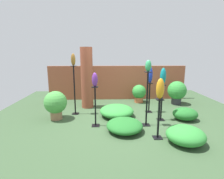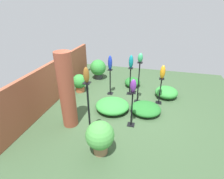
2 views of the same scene
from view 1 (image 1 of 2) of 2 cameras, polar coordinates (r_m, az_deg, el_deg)
The scene contains 22 objects.
ground_plane at distance 5.15m, azimuth 3.35°, elevation -9.68°, with size 8.00×8.00×0.00m, color #385133.
brick_wall_back at distance 7.24m, azimuth 1.67°, elevation 2.25°, with size 5.60×0.12×1.39m, color #9E5138.
brick_pillar at distance 6.10m, azimuth -8.18°, elevation 3.74°, with size 0.41×0.41×2.09m, color brown.
pedestal_teal at distance 5.14m, azimuth 15.83°, elevation -4.67°, with size 0.20×0.20×1.03m.
pedestal_bronze at distance 5.51m, azimuth -12.11°, elevation -0.88°, with size 0.20×0.20×1.51m.
pedestal_violet at distance 4.57m, azimuth -5.45°, elevation -6.17°, with size 0.20×0.20×1.05m.
pedestal_cobalt at distance 5.76m, azimuth 12.04°, elevation -3.08°, with size 0.20×0.20×0.96m.
pedestal_jade at distance 4.62m, azimuth 11.31°, elevation -3.79°, with size 0.20×0.20×1.43m.
pedestal_amber at distance 4.06m, azimuth 14.91°, elevation -9.86°, with size 0.20×0.20×0.91m.
art_vase_teal at distance 4.98m, azimuth 16.33°, elevation 4.15°, with size 0.16×0.16×0.47m, color #0F727A.
art_vase_bronze at distance 5.39m, azimuth -12.56°, elevation 9.52°, with size 0.13×0.13×0.37m, color brown.
art_vase_violet at distance 4.40m, azimuth -5.64°, elevation 3.22°, with size 0.15×0.16×0.36m, color #6B2D8C.
art_vase_cobalt at distance 5.61m, azimuth 12.38°, elevation 4.71°, with size 0.15×0.15×0.52m, color #192D9E.
art_vase_jade at distance 4.47m, azimuth 11.78°, elevation 7.57°, with size 0.15×0.16×0.29m, color #2D9356.
art_vase_amber at distance 3.86m, azimuth 15.46°, elevation 0.23°, with size 0.18×0.16×0.45m, color orange.
potted_plant_front_right at distance 6.87m, azimuth 8.82°, elevation -1.03°, with size 0.53×0.53×0.69m.
potted_plant_near_pillar at distance 6.97m, azimuth 20.43°, elevation -0.53°, with size 0.69×0.69×0.87m.
potted_plant_walkway_edge at distance 5.27m, azimuth -17.95°, elevation -4.34°, with size 0.65×0.65×0.83m.
foliage_bed_east at distance 4.38m, azimuth 4.11°, elevation -11.61°, with size 0.89×0.95×0.29m, color #236B28.
foliage_bed_west at distance 5.48m, azimuth 22.77°, elevation -7.34°, with size 0.70×0.63×0.35m, color #236B28.
foliage_bed_center at distance 4.11m, azimuth 22.88°, elevation -13.54°, with size 0.81×0.80×0.37m, color #338C38.
foliage_bed_rear at distance 5.33m, azimuth 1.55°, elevation -7.01°, with size 1.02×1.07×0.34m, color #338C38.
Camera 1 is at (-0.47, -4.78, 1.87)m, focal length 28.00 mm.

